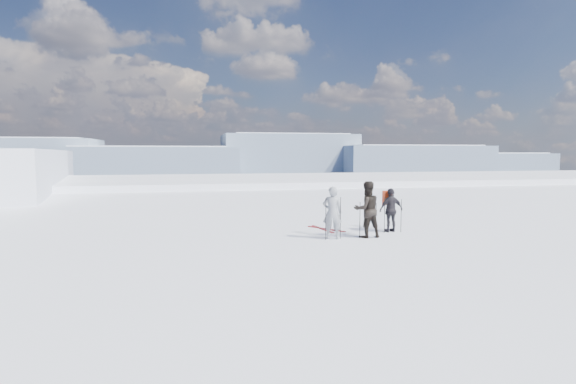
# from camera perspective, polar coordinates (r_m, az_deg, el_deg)

# --- Properties ---
(lake_basin) EXTENTS (820.00, 820.00, 71.62)m
(lake_basin) POSITION_cam_1_polar(r_m,az_deg,el_deg) (42.49, -4.52, -7.63)
(lake_basin) COLOR white
(lake_basin) RESTS_ON ground
(far_mountain_range) EXTENTS (770.00, 110.00, 53.00)m
(far_mountain_range) POSITION_cam_1_polar(r_m,az_deg,el_deg) (467.30, -8.12, 3.74)
(far_mountain_range) COLOR slate
(far_mountain_range) RESTS_ON ground
(skier_grey) EXTENTS (0.72, 0.59, 1.71)m
(skier_grey) POSITION_cam_1_polar(r_m,az_deg,el_deg) (14.56, 5.64, -2.62)
(skier_grey) COLOR gray
(skier_grey) RESTS_ON ground
(skier_dark) EXTENTS (0.94, 0.75, 1.86)m
(skier_dark) POSITION_cam_1_polar(r_m,az_deg,el_deg) (14.95, 9.98, -2.19)
(skier_dark) COLOR black
(skier_dark) RESTS_ON ground
(skier_pack) EXTENTS (0.94, 0.47, 1.55)m
(skier_pack) POSITION_cam_1_polar(r_m,az_deg,el_deg) (16.18, 12.96, -2.25)
(skier_pack) COLOR black
(skier_pack) RESTS_ON ground
(backpack) EXTENTS (0.35, 0.22, 0.50)m
(backpack) POSITION_cam_1_polar(r_m,az_deg,el_deg) (16.30, 12.57, 1.41)
(backpack) COLOR red
(backpack) RESTS_ON skier_pack
(ski_poles) EXTENTS (3.02, 0.82, 1.36)m
(ski_poles) POSITION_cam_1_polar(r_m,az_deg,el_deg) (15.12, 9.65, -3.27)
(ski_poles) COLOR black
(ski_poles) RESTS_ON ground
(skis_loose) EXTENTS (1.04, 1.69, 0.03)m
(skis_loose) POSITION_cam_1_polar(r_m,az_deg,el_deg) (16.43, 4.65, -4.70)
(skis_loose) COLOR black
(skis_loose) RESTS_ON ground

